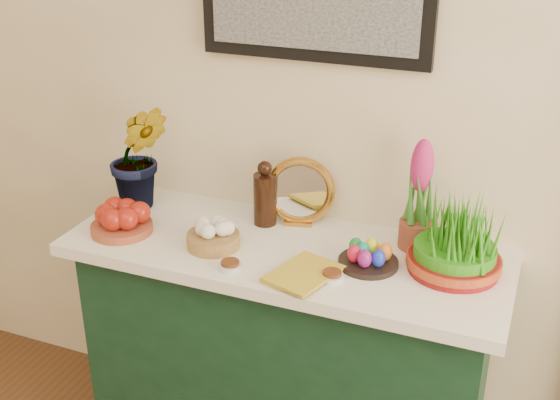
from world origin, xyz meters
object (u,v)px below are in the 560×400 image
at_px(hyacinth_green, 138,140).
at_px(book, 282,265).
at_px(wheatgrass_sabzeh, 456,241).
at_px(mirror, 300,192).
at_px(sideboard, 285,365).

relative_size(hyacinth_green, book, 2.37).
height_order(hyacinth_green, wheatgrass_sabzeh, hyacinth_green).
bearing_deg(hyacinth_green, mirror, -22.11).
distance_m(sideboard, mirror, 0.60).
bearing_deg(book, sideboard, 123.90).
height_order(hyacinth_green, book, hyacinth_green).
xyz_separation_m(hyacinth_green, wheatgrass_sabzeh, (1.09, -0.04, -0.15)).
height_order(sideboard, wheatgrass_sabzeh, wheatgrass_sabzeh).
bearing_deg(mirror, sideboard, -84.02).
relative_size(sideboard, hyacinth_green, 2.61).
xyz_separation_m(sideboard, hyacinth_green, (-0.58, 0.09, 0.71)).
bearing_deg(sideboard, wheatgrass_sabzeh, 4.58).
relative_size(book, wheatgrass_sabzeh, 0.76).
relative_size(hyacinth_green, mirror, 2.09).
bearing_deg(book, hyacinth_green, 176.98).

